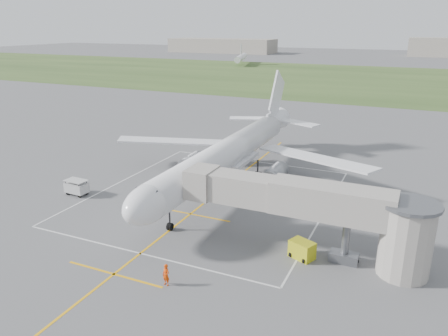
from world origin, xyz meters
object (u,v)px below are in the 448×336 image
at_px(airliner, 228,154).
at_px(ramp_worker_wing, 184,170).
at_px(gpu_unit, 302,250).
at_px(ramp_worker_nose, 166,275).
at_px(jet_bridge, 323,210).
at_px(baggage_cart, 77,187).

height_order(airliner, ramp_worker_wing, airliner).
distance_m(gpu_unit, ramp_worker_wing, 26.78).
distance_m(ramp_worker_nose, ramp_worker_wing, 27.91).
height_order(jet_bridge, baggage_cart, jet_bridge).
distance_m(gpu_unit, baggage_cart, 30.64).
bearing_deg(jet_bridge, ramp_worker_wing, 146.82).
bearing_deg(ramp_worker_wing, airliner, -131.48).
relative_size(ramp_worker_nose, ramp_worker_wing, 1.18).
relative_size(jet_bridge, ramp_worker_nose, 12.17).
bearing_deg(ramp_worker_wing, gpu_unit, -161.92).
bearing_deg(gpu_unit, ramp_worker_wing, 166.50).
xyz_separation_m(gpu_unit, ramp_worker_nose, (-9.19, -9.10, 0.13)).
bearing_deg(jet_bridge, ramp_worker_nose, -136.74).
relative_size(airliner, jet_bridge, 2.00).
height_order(baggage_cart, ramp_worker_wing, baggage_cart).
bearing_deg(baggage_cart, airliner, 38.84).
xyz_separation_m(airliner, ramp_worker_nose, (5.08, -24.26, -3.43)).
distance_m(airliner, baggage_cart, 20.08).
xyz_separation_m(airliner, ramp_worker_wing, (-7.25, 0.77, -3.58)).
xyz_separation_m(jet_bridge, baggage_cart, (-31.86, 2.80, -3.74)).
relative_size(gpu_unit, ramp_worker_nose, 1.37).
bearing_deg(airliner, baggage_cart, -144.66).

